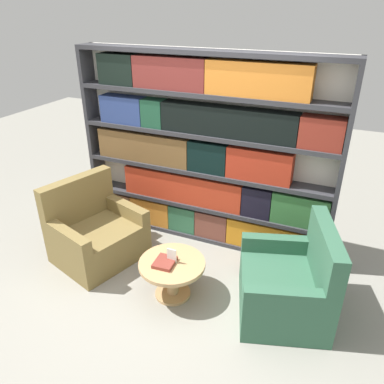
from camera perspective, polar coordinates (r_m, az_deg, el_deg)
The scene contains 7 objects.
ground_plane at distance 4.04m, azimuth -5.56°, elevation -15.69°, with size 14.00×14.00×0.00m, color gray.
bookshelf at distance 4.45m, azimuth 1.78°, elevation 5.69°, with size 3.12×0.30×2.30m.
armchair_left at distance 4.56m, azimuth -14.47°, elevation -6.18°, with size 1.04×1.12×0.94m.
armchair_right at distance 3.81m, azimuth 14.51°, elevation -13.57°, with size 1.04×1.12×0.94m.
coffee_table at distance 3.88m, azimuth -3.04°, elevation -11.99°, with size 0.67×0.67×0.41m.
table_sign at distance 3.76m, azimuth -3.11°, elevation -9.81°, with size 0.10×0.06×0.16m.
stray_book at distance 3.78m, azimuth -4.17°, elevation -10.64°, with size 0.21×0.24×0.04m.
Camera 1 is at (1.53, -2.57, 2.73)m, focal length 35.00 mm.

